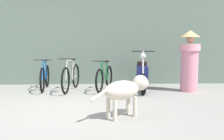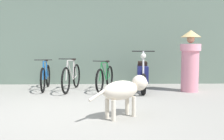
{
  "view_description": "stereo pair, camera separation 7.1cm",
  "coord_description": "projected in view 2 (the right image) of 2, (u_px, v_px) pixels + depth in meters",
  "views": [
    {
      "loc": [
        0.77,
        -4.74,
        1.23
      ],
      "look_at": [
        1.0,
        1.35,
        0.65
      ],
      "focal_mm": 42.0,
      "sensor_mm": 36.0,
      "label": 1
    },
    {
      "loc": [
        0.84,
        -4.74,
        1.23
      ],
      "look_at": [
        1.0,
        1.35,
        0.65
      ],
      "focal_mm": 42.0,
      "sensor_mm": 36.0,
      "label": 2
    }
  ],
  "objects": [
    {
      "name": "stray_dog",
      "position": [
        125.0,
        90.0,
        4.48
      ],
      "size": [
        1.08,
        0.83,
        0.7
      ],
      "rotation": [
        0.0,
        0.0,
        0.62
      ],
      "color": "beige",
      "rests_on": "ground"
    },
    {
      "name": "bicycle_0",
      "position": [
        46.0,
        77.0,
        7.25
      ],
      "size": [
        0.46,
        1.62,
        0.85
      ],
      "rotation": [
        0.0,
        0.0,
        -1.5
      ],
      "color": "black",
      "rests_on": "ground"
    },
    {
      "name": "person_in_robes",
      "position": [
        190.0,
        60.0,
        6.91
      ],
      "size": [
        0.72,
        0.72,
        1.62
      ],
      "rotation": [
        0.0,
        0.0,
        3.62
      ],
      "color": "pink",
      "rests_on": "ground"
    },
    {
      "name": "motorcycle",
      "position": [
        142.0,
        75.0,
        7.13
      ],
      "size": [
        0.58,
        1.93,
        1.09
      ],
      "rotation": [
        0.0,
        0.0,
        -1.68
      ],
      "color": "black",
      "rests_on": "ground"
    },
    {
      "name": "ground_plane",
      "position": [
        59.0,
        112.0,
        4.81
      ],
      "size": [
        60.0,
        60.0,
        0.0
      ],
      "primitive_type": "plane",
      "color": "gray"
    },
    {
      "name": "bicycle_2",
      "position": [
        105.0,
        78.0,
        7.18
      ],
      "size": [
        0.57,
        1.53,
        0.83
      ],
      "rotation": [
        0.0,
        0.0,
        -1.86
      ],
      "color": "black",
      "rests_on": "ground"
    },
    {
      "name": "bicycle_1",
      "position": [
        72.0,
        77.0,
        7.08
      ],
      "size": [
        0.46,
        1.71,
        0.89
      ],
      "rotation": [
        0.0,
        0.0,
        -1.72
      ],
      "color": "black",
      "rests_on": "ground"
    },
    {
      "name": "shop_wall_back",
      "position": [
        78.0,
        34.0,
        8.21
      ],
      "size": [
        9.9,
        0.2,
        3.17
      ],
      "color": "slate",
      "rests_on": "ground"
    }
  ]
}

